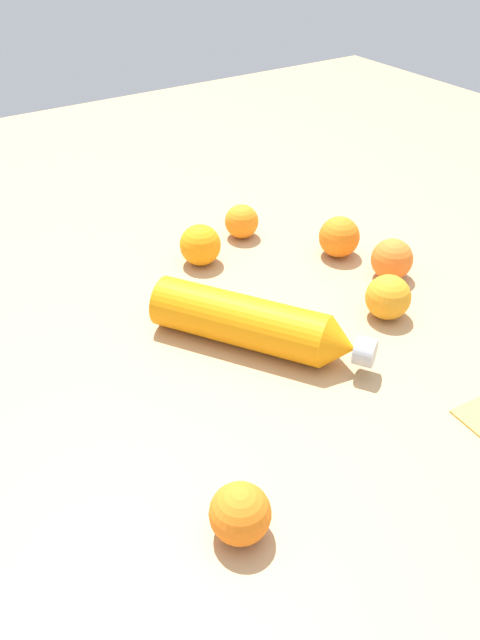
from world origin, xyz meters
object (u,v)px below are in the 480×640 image
water_bottle (256,324)px  orange_3 (240,513)px  orange_0 (242,221)px  orange_4 (200,245)px  orange_2 (388,297)px  orange_5 (339,237)px  orange_1 (392,259)px

water_bottle → orange_3: bearing=-70.4°
orange_0 → orange_3: 0.63m
water_bottle → orange_4: 0.24m
water_bottle → orange_2: (0.20, -0.05, -0.00)m
water_bottle → orange_4: bearing=134.9°
orange_0 → orange_5: bearing=-55.0°
orange_4 → orange_0: bearing=20.6°
orange_0 → orange_3: size_ratio=0.97×
orange_2 → water_bottle: bearing=166.7°
orange_5 → orange_4: bearing=153.6°
orange_4 → orange_5: (0.21, -0.10, 0.00)m
orange_4 → orange_3: bearing=-116.1°
orange_1 → orange_5: orange_5 is taller
orange_2 → orange_5: orange_5 is taller
orange_2 → orange_3: bearing=-152.9°
water_bottle → orange_2: bearing=43.4°
orange_0 → orange_5: size_ratio=0.87×
orange_1 → orange_0: bearing=116.8°
orange_0 → orange_1: orange_1 is taller
orange_2 → orange_4: 0.32m
orange_1 → orange_5: size_ratio=0.96×
orange_1 → orange_3: (-0.47, -0.27, -0.00)m
orange_0 → orange_2: size_ratio=0.91×
orange_0 → orange_4: orange_4 is taller
orange_2 → orange_4: (-0.15, 0.28, 0.00)m
orange_3 → orange_5: (0.45, 0.38, 0.00)m
orange_3 → orange_5: size_ratio=0.90×
water_bottle → orange_1: size_ratio=4.36×
water_bottle → orange_1: water_bottle is taller
water_bottle → orange_0: (0.16, 0.28, -0.01)m
orange_0 → orange_1: (0.13, -0.25, 0.00)m
orange_0 → orange_4: 0.12m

